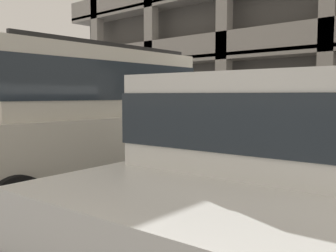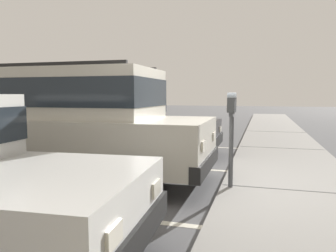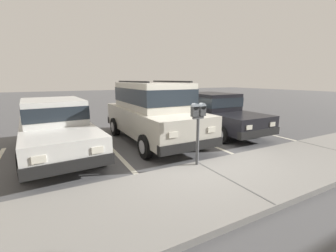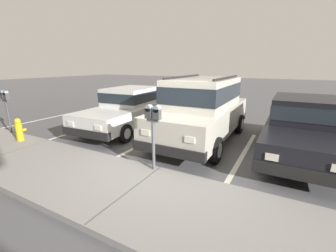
{
  "view_description": "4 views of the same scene",
  "coord_description": "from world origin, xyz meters",
  "px_view_note": "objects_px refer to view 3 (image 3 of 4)",
  "views": [
    {
      "loc": [
        4.24,
        -5.44,
        1.4
      ],
      "look_at": [
        -0.12,
        -0.48,
        0.85
      ],
      "focal_mm": 40.0,
      "sensor_mm": 36.0,
      "label": 1
    },
    {
      "loc": [
        5.09,
        0.79,
        1.54
      ],
      "look_at": [
        -0.1,
        -0.71,
        1.02
      ],
      "focal_mm": 35.0,
      "sensor_mm": 36.0,
      "label": 2
    },
    {
      "loc": [
        3.06,
        4.42,
        2.09
      ],
      "look_at": [
        0.16,
        -0.96,
        0.81
      ],
      "focal_mm": 24.0,
      "sensor_mm": 36.0,
      "label": 3
    },
    {
      "loc": [
        -2.39,
        4.23,
        2.37
      ],
      "look_at": [
        0.15,
        -0.43,
        0.92
      ],
      "focal_mm": 24.0,
      "sensor_mm": 36.0,
      "label": 4
    }
  ],
  "objects_px": {
    "red_sedan": "(213,111)",
    "dark_hatchback": "(56,126)",
    "parking_meter_near": "(198,119)",
    "silver_suv": "(152,110)"
  },
  "relations": [
    {
      "from": "red_sedan",
      "to": "dark_hatchback",
      "type": "height_order",
      "value": "same"
    },
    {
      "from": "parking_meter_near",
      "to": "dark_hatchback",
      "type": "bearing_deg",
      "value": -44.46
    },
    {
      "from": "red_sedan",
      "to": "parking_meter_near",
      "type": "distance_m",
      "value": 4.08
    },
    {
      "from": "silver_suv",
      "to": "parking_meter_near",
      "type": "xyz_separation_m",
      "value": [
        0.11,
        2.74,
        0.11
      ]
    },
    {
      "from": "silver_suv",
      "to": "dark_hatchback",
      "type": "bearing_deg",
      "value": -1.17
    },
    {
      "from": "silver_suv",
      "to": "parking_meter_near",
      "type": "distance_m",
      "value": 2.74
    },
    {
      "from": "silver_suv",
      "to": "parking_meter_near",
      "type": "bearing_deg",
      "value": 87.34
    },
    {
      "from": "dark_hatchback",
      "to": "parking_meter_near",
      "type": "relative_size",
      "value": 3.17
    },
    {
      "from": "red_sedan",
      "to": "parking_meter_near",
      "type": "xyz_separation_m",
      "value": [
        2.85,
        2.9,
        0.38
      ]
    },
    {
      "from": "parking_meter_near",
      "to": "silver_suv",
      "type": "bearing_deg",
      "value": -92.27
    }
  ]
}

